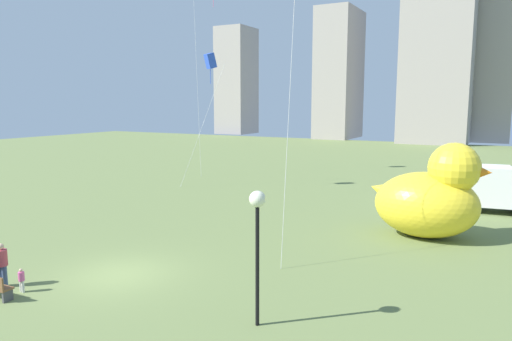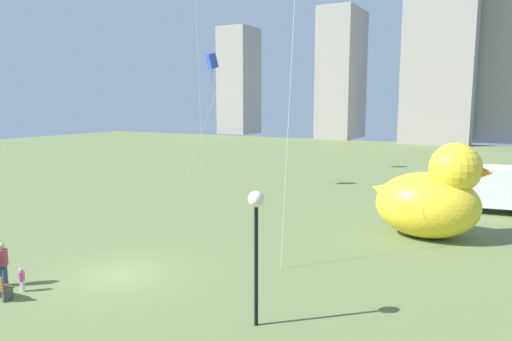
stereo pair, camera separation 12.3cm
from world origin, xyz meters
The scene contains 8 objects.
ground_plane centered at (0.00, 0.00, 0.00)m, with size 140.00×140.00×0.00m, color olive.
person_adult centered at (-2.88, -2.91, 0.90)m, with size 0.40×0.40×1.64m.
person_child centered at (-1.81, -2.92, 0.48)m, with size 0.21×0.21×0.88m.
giant_inflatable_duck centered at (9.94, 11.31, 2.05)m, with size 5.82×3.73×4.82m.
lamppost centered at (6.79, -1.13, 3.29)m, with size 0.49×0.49×4.17m.
box_truck centered at (11.99, 18.90, 1.45)m, with size 6.41×3.12×2.85m.
city_skyline centered at (-6.46, 74.71, 13.31)m, with size 56.71×17.39×30.48m.
kite_blue centered at (-7.07, 17.18, 9.79)m, with size 3.22×3.29×10.47m.
Camera 1 is at (13.14, -13.00, 6.72)m, focal length 32.89 mm.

